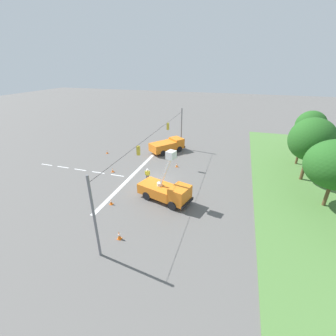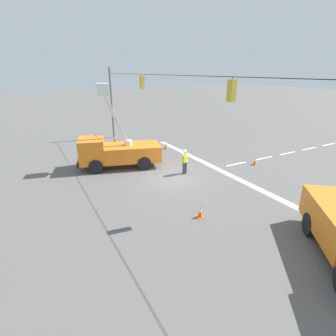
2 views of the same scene
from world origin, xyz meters
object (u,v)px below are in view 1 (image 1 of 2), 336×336
Objects in this scene: tree_centre at (312,140)px; traffic_cone_mid_right at (107,152)px; traffic_cone_foreground_left at (119,235)px; traffic_cone_mid_left at (177,165)px; tree_far_west at (311,125)px; traffic_cone_foreground_right at (111,202)px; utility_truck_support_near at (168,145)px; road_worker at (148,174)px; tree_west at (302,139)px; traffic_cone_near_bucket at (113,170)px; utility_truck_bucket_lift at (166,190)px.

tree_centre reaches higher than traffic_cone_mid_right.
traffic_cone_foreground_left is 16.09m from traffic_cone_mid_left.
tree_far_west reaches higher than traffic_cone_foreground_right.
utility_truck_support_near is 10.97m from road_worker.
tree_far_west is at bearing 145.08° from traffic_cone_foreground_left.
tree_far_west is 1.12× the size of utility_truck_support_near.
traffic_cone_mid_right is (4.65, -29.91, -3.74)m from tree_west.
tree_centre is 30.02m from traffic_cone_mid_right.
tree_west is 30.50m from traffic_cone_mid_right.
traffic_cone_foreground_left is at bearing -45.79° from tree_centre.
tree_west is at bearing 176.11° from tree_centre.
traffic_cone_foreground_right is 1.13× the size of traffic_cone_mid_right.
traffic_cone_foreground_left reaches higher than traffic_cone_foreground_right.
utility_truck_support_near is 10.41m from traffic_cone_mid_right.
road_worker is 12.60m from traffic_cone_mid_right.
tree_far_west is 1.19× the size of tree_west.
traffic_cone_foreground_right is 1.09× the size of traffic_cone_mid_left.
utility_truck_support_near reaches higher than traffic_cone_mid_right.
tree_centre is at bearing 102.10° from traffic_cone_near_bucket.
utility_truck_support_near is at bearing 111.56° from traffic_cone_mid_right.
tree_centre is 24.99m from traffic_cone_foreground_left.
road_worker is at bearing -71.62° from tree_centre.
tree_centre is 1.27× the size of utility_truck_bucket_lift.
traffic_cone_near_bucket is (4.37, -8.22, -0.02)m from traffic_cone_mid_left.
road_worker is 2.61× the size of traffic_cone_foreground_right.
tree_far_west is 24.15m from utility_truck_support_near.
traffic_cone_near_bucket is (6.11, 4.61, -0.01)m from traffic_cone_mid_right.
tree_centre reaches higher than road_worker.
tree_far_west is 0.85× the size of tree_centre.
utility_truck_support_near is 3.53× the size of road_worker.
tree_far_west is at bearing 140.42° from utility_truck_bucket_lift.
utility_truck_support_near is 9.21× the size of traffic_cone_foreground_right.
traffic_cone_foreground_left is at bearing -2.89° from traffic_cone_mid_left.
utility_truck_bucket_lift is at bearing 16.88° from utility_truck_support_near.
utility_truck_bucket_lift reaches higher than traffic_cone_foreground_left.
tree_centre is 18.92m from utility_truck_bucket_lift.
tree_centre is at bearing 122.97° from utility_truck_bucket_lift.
utility_truck_bucket_lift reaches higher than traffic_cone_foreground_right.
tree_far_west reaches higher than traffic_cone_near_bucket.
traffic_cone_foreground_left is at bearing 6.26° from utility_truck_support_near.
traffic_cone_foreground_left is at bearing -38.54° from tree_west.
traffic_cone_foreground_right is (17.97, -21.34, -3.70)m from tree_west.
traffic_cone_foreground_right is at bearing -59.11° from tree_centre.
traffic_cone_foreground_left is 21.49m from traffic_cone_mid_right.
utility_truck_support_near is 7.63× the size of traffic_cone_foreground_left.
tree_far_west is 1.09× the size of utility_truck_bucket_lift.
traffic_cone_foreground_right reaches higher than traffic_cone_near_bucket.
road_worker is at bearing -24.55° from traffic_cone_mid_left.
traffic_cone_near_bucket is (-7.20, -3.96, -0.05)m from traffic_cone_foreground_right.
tree_west is 0.91× the size of utility_truck_bucket_lift.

